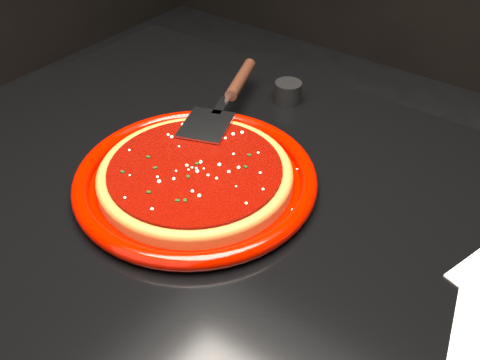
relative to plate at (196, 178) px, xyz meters
name	(u,v)px	position (x,y,z in m)	size (l,w,h in m)	color
plate	(196,178)	(0.00, 0.00, 0.00)	(0.36, 0.36, 0.03)	#7C0600
pizza_crust	(196,176)	(0.00, 0.00, 0.00)	(0.29, 0.29, 0.01)	brown
pizza_crust_rim	(195,172)	(0.00, 0.00, 0.01)	(0.29, 0.29, 0.02)	brown
pizza_sauce	(195,170)	(0.00, 0.00, 0.02)	(0.26, 0.26, 0.01)	#600500
parmesan_dusting	(195,166)	(0.00, 0.00, 0.02)	(0.25, 0.25, 0.01)	beige
basil_flecks	(195,166)	(0.00, 0.00, 0.02)	(0.23, 0.23, 0.00)	black
pizza_server	(226,98)	(-0.07, 0.17, 0.03)	(0.09, 0.31, 0.02)	silver
ramekin	(288,92)	(-0.03, 0.29, 0.01)	(0.05, 0.05, 0.04)	black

